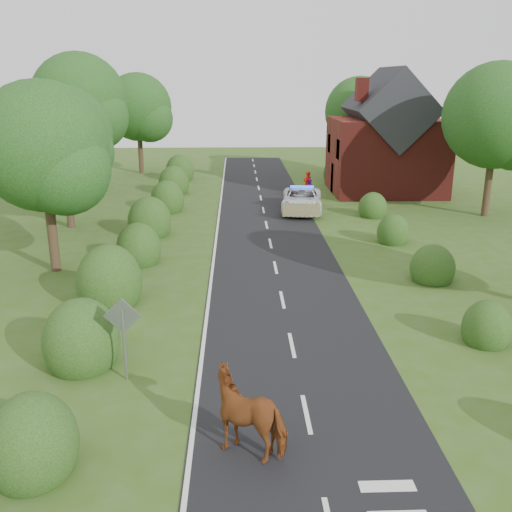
{
  "coord_description": "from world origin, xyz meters",
  "views": [
    {
      "loc": [
        -1.75,
        -12.85,
        8.36
      ],
      "look_at": [
        -0.98,
        9.72,
        1.3
      ],
      "focal_mm": 40.0,
      "sensor_mm": 36.0,
      "label": 1
    }
  ],
  "objects_px": {
    "road_sign": "(123,327)",
    "cow": "(252,416)",
    "police_van": "(302,200)",
    "pedestrian_red": "(308,184)",
    "pedestrian_purple": "(309,189)"
  },
  "relations": [
    {
      "from": "pedestrian_red",
      "to": "pedestrian_purple",
      "type": "distance_m",
      "value": 1.41
    },
    {
      "from": "road_sign",
      "to": "cow",
      "type": "height_order",
      "value": "road_sign"
    },
    {
      "from": "cow",
      "to": "pedestrian_red",
      "type": "bearing_deg",
      "value": -165.24
    },
    {
      "from": "road_sign",
      "to": "cow",
      "type": "distance_m",
      "value": 4.91
    },
    {
      "from": "police_van",
      "to": "pedestrian_purple",
      "type": "height_order",
      "value": "police_van"
    },
    {
      "from": "police_van",
      "to": "pedestrian_red",
      "type": "height_order",
      "value": "pedestrian_red"
    },
    {
      "from": "police_van",
      "to": "pedestrian_red",
      "type": "bearing_deg",
      "value": 85.69
    },
    {
      "from": "cow",
      "to": "police_van",
      "type": "height_order",
      "value": "police_van"
    },
    {
      "from": "road_sign",
      "to": "pedestrian_red",
      "type": "height_order",
      "value": "road_sign"
    },
    {
      "from": "pedestrian_purple",
      "to": "road_sign",
      "type": "bearing_deg",
      "value": 84.33
    },
    {
      "from": "cow",
      "to": "road_sign",
      "type": "bearing_deg",
      "value": -108.82
    },
    {
      "from": "pedestrian_purple",
      "to": "police_van",
      "type": "bearing_deg",
      "value": 88.46
    },
    {
      "from": "pedestrian_red",
      "to": "pedestrian_purple",
      "type": "relative_size",
      "value": 1.19
    },
    {
      "from": "police_van",
      "to": "pedestrian_purple",
      "type": "distance_m",
      "value": 3.79
    },
    {
      "from": "pedestrian_purple",
      "to": "pedestrian_red",
      "type": "bearing_deg",
      "value": -79.74
    }
  ]
}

